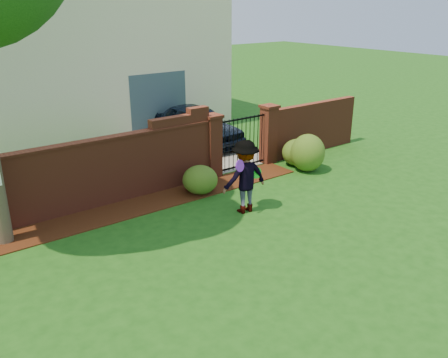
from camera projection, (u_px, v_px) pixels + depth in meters
ground at (232, 254)px, 9.80m from camera, size 80.00×80.00×0.01m
mulch_bed at (119, 212)px, 11.74m from camera, size 11.10×1.08×0.03m
brick_wall at (63, 179)px, 11.32m from camera, size 8.70×0.31×2.16m
brick_wall_return at (312, 128)px, 16.21m from camera, size 4.00×0.25×1.70m
pillar_left at (212, 146)px, 13.80m from camera, size 0.50×0.50×1.88m
pillar_right at (269, 134)px, 15.05m from camera, size 0.50×0.50×1.88m
iron_gate at (242, 143)px, 14.46m from camera, size 1.78×0.03×1.60m
driveway at (174, 141)px, 17.74m from camera, size 3.20×8.00×0.01m
house at (61, 50)px, 18.20m from camera, size 12.40×6.40×6.30m
car at (202, 126)px, 17.07m from camera, size 1.82×4.17×1.40m
shrub_left at (200, 180)px, 12.78m from camera, size 0.95×0.95×0.78m
shrub_middle at (308, 153)px, 14.43m from camera, size 1.05×1.05×1.15m
shrub_right at (297, 152)px, 14.98m from camera, size 0.95×0.95×0.85m
man at (246, 177)px, 11.46m from camera, size 1.24×0.79×1.83m
frisbee_purple at (240, 166)px, 11.00m from camera, size 0.30×0.14×0.28m
frisbee_green at (256, 173)px, 11.56m from camera, size 0.29×0.09×0.29m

